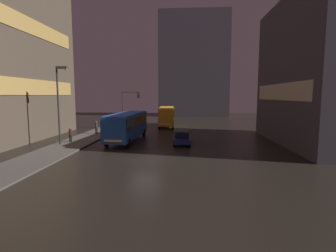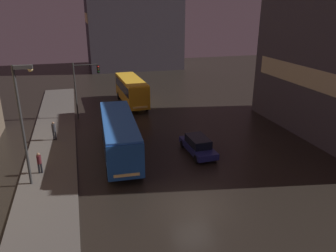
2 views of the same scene
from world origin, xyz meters
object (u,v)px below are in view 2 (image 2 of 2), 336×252
at_px(bus_far, 131,89).
at_px(pedestrian_mid, 54,129).
at_px(pedestrian_near, 39,161).
at_px(bus_near, 119,133).
at_px(car_taxi, 198,145).
at_px(traffic_light_main, 84,81).
at_px(street_lamp_sidewalk, 23,109).

height_order(bus_far, pedestrian_mid, bus_far).
bearing_deg(bus_far, pedestrian_near, 57.05).
bearing_deg(bus_near, pedestrian_mid, -38.63).
xyz_separation_m(bus_near, car_taxi, (6.45, -1.35, -1.29)).
xyz_separation_m(bus_far, car_taxi, (2.87, -16.23, -1.32)).
xyz_separation_m(bus_near, traffic_light_main, (-2.26, 10.99, 2.13)).
height_order(bus_far, street_lamp_sidewalk, street_lamp_sidewalk).
bearing_deg(pedestrian_mid, traffic_light_main, -86.09).
bearing_deg(bus_far, pedestrian_mid, 45.86).
relative_size(bus_near, car_taxi, 2.29).
relative_size(bus_far, pedestrian_mid, 5.20).
xyz_separation_m(car_taxi, pedestrian_near, (-12.62, -0.38, 0.33)).
xyz_separation_m(pedestrian_near, street_lamp_sidewalk, (-0.29, -1.47, 4.48)).
relative_size(pedestrian_near, pedestrian_mid, 0.93).
relative_size(pedestrian_mid, traffic_light_main, 0.28).
height_order(pedestrian_near, pedestrian_mid, pedestrian_mid).
height_order(pedestrian_mid, traffic_light_main, traffic_light_main).
bearing_deg(bus_near, car_taxi, 170.86).
bearing_deg(pedestrian_near, street_lamp_sidewalk, -38.01).
height_order(bus_near, traffic_light_main, traffic_light_main).
distance_m(bus_near, traffic_light_main, 11.42).
bearing_deg(traffic_light_main, pedestrian_mid, -116.81).
bearing_deg(car_taxi, bus_far, -81.96).
height_order(pedestrian_mid, street_lamp_sidewalk, street_lamp_sidewalk).
bearing_deg(pedestrian_near, pedestrian_mid, 146.31).
bearing_deg(street_lamp_sidewalk, traffic_light_main, 73.52).
bearing_deg(pedestrian_mid, bus_far, -100.90).
height_order(bus_far, traffic_light_main, traffic_light_main).
distance_m(pedestrian_mid, street_lamp_sidewalk, 9.14).
bearing_deg(traffic_light_main, pedestrian_near, -107.09).
distance_m(bus_far, street_lamp_sidewalk, 20.97).
bearing_deg(pedestrian_mid, street_lamp_sidewalk, 113.21).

